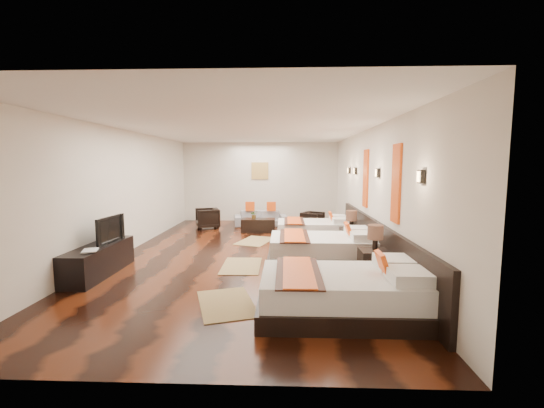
{
  "coord_description": "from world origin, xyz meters",
  "views": [
    {
      "loc": [
        0.9,
        -7.73,
        2.0
      ],
      "look_at": [
        0.6,
        0.36,
        1.1
      ],
      "focal_mm": 23.11,
      "sensor_mm": 36.0,
      "label": 1
    }
  ],
  "objects_px": {
    "armchair_left": "(207,218)",
    "armchair_right": "(313,220)",
    "nightstand_a": "(374,262)",
    "coffee_table": "(258,225)",
    "nightstand_b": "(351,237)",
    "book": "(82,251)",
    "table_plant": "(254,215)",
    "bed_mid": "(324,249)",
    "bed_far": "(314,230)",
    "tv_console": "(99,260)",
    "bed_near": "(344,293)",
    "figurine": "(116,229)",
    "sofa": "(261,218)",
    "tv": "(106,229)"
  },
  "relations": [
    {
      "from": "armchair_left",
      "to": "armchair_right",
      "type": "distance_m",
      "value": 3.32
    },
    {
      "from": "nightstand_a",
      "to": "armchair_left",
      "type": "bearing_deg",
      "value": 129.03
    },
    {
      "from": "nightstand_a",
      "to": "armchair_left",
      "type": "height_order",
      "value": "nightstand_a"
    },
    {
      "from": "coffee_table",
      "to": "nightstand_b",
      "type": "bearing_deg",
      "value": -43.56
    },
    {
      "from": "book",
      "to": "armchair_right",
      "type": "relative_size",
      "value": 0.53
    },
    {
      "from": "table_plant",
      "to": "nightstand_a",
      "type": "bearing_deg",
      "value": -60.83
    },
    {
      "from": "bed_mid",
      "to": "book",
      "type": "distance_m",
      "value": 4.45
    },
    {
      "from": "bed_mid",
      "to": "armchair_right",
      "type": "xyz_separation_m",
      "value": [
        0.07,
        3.79,
        -0.01
      ]
    },
    {
      "from": "book",
      "to": "coffee_table",
      "type": "distance_m",
      "value": 5.41
    },
    {
      "from": "nightstand_b",
      "to": "coffee_table",
      "type": "relative_size",
      "value": 0.95
    },
    {
      "from": "bed_far",
      "to": "armchair_right",
      "type": "distance_m",
      "value": 1.53
    },
    {
      "from": "bed_far",
      "to": "nightstand_a",
      "type": "distance_m",
      "value": 3.48
    },
    {
      "from": "coffee_table",
      "to": "bed_far",
      "type": "bearing_deg",
      "value": -32.37
    },
    {
      "from": "bed_far",
      "to": "coffee_table",
      "type": "xyz_separation_m",
      "value": [
        -1.6,
        1.01,
        -0.06
      ]
    },
    {
      "from": "armchair_left",
      "to": "tv_console",
      "type": "bearing_deg",
      "value": -31.66
    },
    {
      "from": "bed_near",
      "to": "nightstand_a",
      "type": "relative_size",
      "value": 2.28
    },
    {
      "from": "bed_far",
      "to": "nightstand_b",
      "type": "xyz_separation_m",
      "value": [
        0.75,
        -1.22,
        0.07
      ]
    },
    {
      "from": "nightstand_a",
      "to": "figurine",
      "type": "height_order",
      "value": "nightstand_a"
    },
    {
      "from": "tv_console",
      "to": "sofa",
      "type": "bearing_deg",
      "value": 63.79
    },
    {
      "from": "bed_mid",
      "to": "bed_far",
      "type": "relative_size",
      "value": 1.11
    },
    {
      "from": "tv",
      "to": "nightstand_a",
      "type": "bearing_deg",
      "value": -90.34
    },
    {
      "from": "tv_console",
      "to": "coffee_table",
      "type": "xyz_separation_m",
      "value": [
        2.6,
        4.23,
        -0.08
      ]
    },
    {
      "from": "armchair_right",
      "to": "table_plant",
      "type": "height_order",
      "value": "table_plant"
    },
    {
      "from": "nightstand_a",
      "to": "tv",
      "type": "height_order",
      "value": "tv"
    },
    {
      "from": "nightstand_b",
      "to": "nightstand_a",
      "type": "bearing_deg",
      "value": -90.0
    },
    {
      "from": "book",
      "to": "armchair_right",
      "type": "bearing_deg",
      "value": 50.92
    },
    {
      "from": "sofa",
      "to": "coffee_table",
      "type": "height_order",
      "value": "sofa"
    },
    {
      "from": "bed_far",
      "to": "sofa",
      "type": "height_order",
      "value": "bed_far"
    },
    {
      "from": "bed_far",
      "to": "table_plant",
      "type": "distance_m",
      "value": 2.03
    },
    {
      "from": "table_plant",
      "to": "coffee_table",
      "type": "bearing_deg",
      "value": -8.06
    },
    {
      "from": "nightstand_b",
      "to": "sofa",
      "type": "distance_m",
      "value": 4.04
    },
    {
      "from": "bed_far",
      "to": "armchair_left",
      "type": "distance_m",
      "value": 3.6
    },
    {
      "from": "armchair_right",
      "to": "bed_far",
      "type": "bearing_deg",
      "value": -151.5
    },
    {
      "from": "bed_mid",
      "to": "figurine",
      "type": "xyz_separation_m",
      "value": [
        -4.2,
        -0.27,
        0.43
      ]
    },
    {
      "from": "tv",
      "to": "armchair_left",
      "type": "bearing_deg",
      "value": -6.73
    },
    {
      "from": "book",
      "to": "figurine",
      "type": "distance_m",
      "value": 1.2
    },
    {
      "from": "bed_near",
      "to": "bed_far",
      "type": "distance_m",
      "value": 4.76
    },
    {
      "from": "sofa",
      "to": "armchair_right",
      "type": "height_order",
      "value": "armchair_right"
    },
    {
      "from": "book",
      "to": "nightstand_b",
      "type": "bearing_deg",
      "value": 26.86
    },
    {
      "from": "bed_mid",
      "to": "table_plant",
      "type": "distance_m",
      "value": 3.73
    },
    {
      "from": "armchair_right",
      "to": "coffee_table",
      "type": "bearing_deg",
      "value": 138.18
    },
    {
      "from": "sofa",
      "to": "table_plant",
      "type": "distance_m",
      "value": 1.07
    },
    {
      "from": "armchair_left",
      "to": "figurine",
      "type": "bearing_deg",
      "value": -33.47
    },
    {
      "from": "bed_far",
      "to": "tv_console",
      "type": "height_order",
      "value": "bed_far"
    },
    {
      "from": "nightstand_b",
      "to": "figurine",
      "type": "distance_m",
      "value": 5.13
    },
    {
      "from": "nightstand_a",
      "to": "tv",
      "type": "xyz_separation_m",
      "value": [
        -4.89,
        0.4,
        0.45
      ]
    },
    {
      "from": "tv",
      "to": "table_plant",
      "type": "distance_m",
      "value": 4.71
    },
    {
      "from": "book",
      "to": "sofa",
      "type": "distance_m",
      "value": 6.35
    },
    {
      "from": "bed_mid",
      "to": "coffee_table",
      "type": "height_order",
      "value": "bed_mid"
    },
    {
      "from": "nightstand_b",
      "to": "tv",
      "type": "xyz_separation_m",
      "value": [
        -4.89,
        -1.78,
        0.47
      ]
    }
  ]
}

